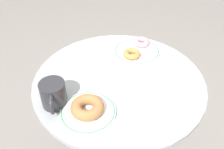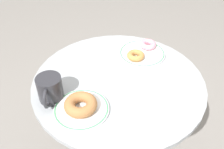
# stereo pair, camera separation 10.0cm
# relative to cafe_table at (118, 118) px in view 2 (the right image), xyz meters

# --- Properties ---
(cafe_table) EXTENTS (0.68, 0.68, 0.77)m
(cafe_table) POSITION_rel_cafe_table_xyz_m (0.00, 0.00, 0.00)
(cafe_table) COLOR #999EA3
(cafe_table) RESTS_ON ground
(plate_left) EXTENTS (0.19, 0.19, 0.01)m
(plate_left) POSITION_rel_cafe_table_xyz_m (-0.21, 0.01, 0.24)
(plate_left) COLOR white
(plate_left) RESTS_ON cafe_table
(plate_right) EXTENTS (0.20, 0.20, 0.01)m
(plate_right) POSITION_rel_cafe_table_xyz_m (0.21, 0.02, 0.24)
(plate_right) COLOR white
(plate_right) RESTS_ON cafe_table
(donut_cinnamon) EXTENTS (0.16, 0.16, 0.04)m
(donut_cinnamon) POSITION_rel_cafe_table_xyz_m (-0.21, 0.01, 0.26)
(donut_cinnamon) COLOR #A36B3D
(donut_cinnamon) RESTS_ON plate_left
(donut_pink_frosted) EXTENTS (0.08, 0.08, 0.03)m
(donut_pink_frosted) POSITION_rel_cafe_table_xyz_m (0.26, 0.02, 0.25)
(donut_pink_frosted) COLOR pink
(donut_pink_frosted) RESTS_ON plate_right
(donut_old_fashioned) EXTENTS (0.08, 0.08, 0.03)m
(donut_old_fashioned) POSITION_rel_cafe_table_xyz_m (0.15, 0.02, 0.25)
(donut_old_fashioned) COLOR #BC7F42
(donut_old_fashioned) RESTS_ON plate_right
(paper_napkin) EXTENTS (0.13, 0.13, 0.01)m
(paper_napkin) POSITION_rel_cafe_table_xyz_m (-0.01, -0.15, 0.23)
(paper_napkin) COLOR white
(paper_napkin) RESTS_ON cafe_table
(coffee_mug) EXTENTS (0.12, 0.10, 0.10)m
(coffee_mug) POSITION_rel_cafe_table_xyz_m (-0.23, 0.14, 0.28)
(coffee_mug) COLOR #28282D
(coffee_mug) RESTS_ON cafe_table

